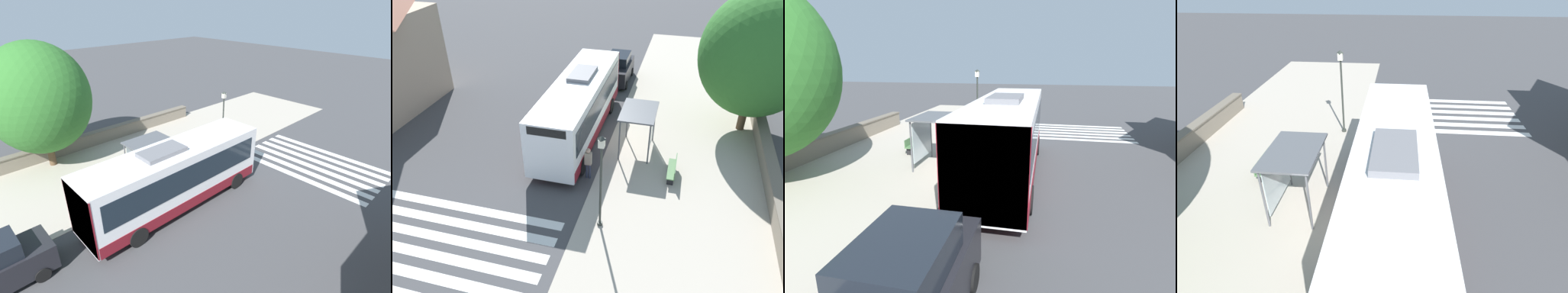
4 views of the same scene
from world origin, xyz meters
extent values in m
plane|color=#424244|center=(0.00, 0.00, 0.00)|extent=(120.00, 120.00, 0.00)
cube|color=#ADA393|center=(-4.50, 0.00, 0.01)|extent=(9.00, 44.00, 0.02)
cube|color=silver|center=(5.00, 7.77, 0.00)|extent=(9.00, 0.50, 0.01)
cube|color=silver|center=(5.00, 8.72, 0.00)|extent=(9.00, 0.50, 0.01)
cube|color=silver|center=(5.00, 9.67, 0.00)|extent=(9.00, 0.50, 0.01)
cube|color=silver|center=(5.00, 10.62, 0.00)|extent=(9.00, 0.50, 0.01)
cube|color=silver|center=(5.00, 11.57, 0.00)|extent=(9.00, 0.50, 0.01)
cube|color=silver|center=(5.00, 12.52, 0.00)|extent=(9.00, 0.50, 0.01)
cube|color=slate|center=(-8.55, 0.00, 0.49)|extent=(0.50, 20.00, 0.98)
cube|color=#685F52|center=(-8.55, 0.00, 1.02)|extent=(0.60, 20.00, 0.08)
cube|color=white|center=(1.96, 0.03, 1.98)|extent=(2.54, 10.75, 3.07)
cube|color=black|center=(1.96, 0.03, 2.38)|extent=(2.58, 9.89, 1.35)
cube|color=maroon|center=(1.96, 0.03, 0.76)|extent=(2.58, 10.54, 0.61)
cube|color=maroon|center=(1.96, -5.32, 1.98)|extent=(2.58, 0.06, 2.95)
cube|color=black|center=(1.96, 5.36, 3.21)|extent=(1.91, 0.08, 0.43)
cube|color=slate|center=(1.96, -0.78, 3.63)|extent=(1.27, 2.37, 0.22)
cylinder|color=black|center=(0.77, 3.79, 0.50)|extent=(0.30, 1.00, 1.00)
cylinder|color=black|center=(3.15, 3.79, 0.50)|extent=(0.30, 1.00, 1.00)
cylinder|color=black|center=(0.77, -3.31, 0.50)|extent=(0.30, 1.00, 1.00)
cylinder|color=black|center=(3.15, -3.31, 0.50)|extent=(0.30, 1.00, 1.00)
cylinder|color=#515459|center=(-0.85, -0.41, 1.22)|extent=(0.08, 0.08, 2.44)
cylinder|color=#515459|center=(-0.85, 2.07, 1.22)|extent=(0.08, 0.08, 2.44)
cylinder|color=#515459|center=(-2.42, -0.41, 1.22)|extent=(0.08, 0.08, 2.44)
cylinder|color=#515459|center=(-2.42, 2.07, 1.22)|extent=(0.08, 0.08, 2.44)
cube|color=#515459|center=(-1.63, 0.83, 2.48)|extent=(1.88, 2.78, 0.08)
cube|color=silver|center=(-2.40, 0.83, 1.34)|extent=(0.03, 2.23, 1.95)
cylinder|color=#2D3347|center=(0.26, 4.06, 0.43)|extent=(0.12, 0.12, 0.85)
cylinder|color=#2D3347|center=(0.42, 4.06, 0.43)|extent=(0.12, 0.12, 0.85)
cube|color=gray|center=(0.34, 4.06, 1.20)|extent=(0.34, 0.22, 0.69)
sphere|color=tan|center=(0.34, 4.06, 1.66)|extent=(0.24, 0.24, 0.24)
cube|color=#4C7247|center=(-3.76, 2.85, 0.45)|extent=(0.40, 1.85, 0.06)
cube|color=#4C7247|center=(-3.93, 2.85, 0.68)|extent=(0.04, 1.85, 0.40)
cube|color=black|center=(-3.76, 2.11, 0.23)|extent=(0.32, 0.06, 0.45)
cube|color=black|center=(-3.76, 3.59, 0.23)|extent=(0.32, 0.06, 0.45)
cylinder|color=#2D332D|center=(-1.02, 7.21, 0.08)|extent=(0.24, 0.24, 0.16)
cylinder|color=#2D332D|center=(-1.02, 7.21, 2.04)|extent=(0.10, 0.10, 4.08)
cube|color=silver|center=(-1.02, 7.21, 4.26)|extent=(0.24, 0.24, 0.35)
pyramid|color=#2D332D|center=(-1.02, 7.21, 4.50)|extent=(0.28, 0.28, 0.14)
cylinder|color=brown|center=(-7.53, -3.23, 1.50)|extent=(0.47, 0.47, 3.00)
ellipsoid|color=#2D6B28|center=(-7.53, -3.23, 4.79)|extent=(6.50, 6.50, 7.15)
cylinder|color=black|center=(0.44, -7.29, 0.32)|extent=(0.22, 0.64, 0.64)
cylinder|color=black|center=(2.14, -7.29, 0.32)|extent=(0.22, 0.64, 0.64)
camera|label=1|loc=(12.94, -8.92, 10.49)|focal=28.00mm
camera|label=2|loc=(-3.65, 19.13, 12.00)|focal=35.00mm
camera|label=3|loc=(3.57, -12.97, 5.04)|focal=28.00mm
camera|label=4|loc=(2.00, -8.12, 8.03)|focal=28.00mm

